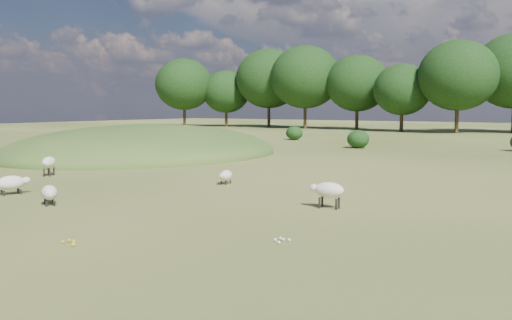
% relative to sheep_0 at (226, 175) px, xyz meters
% --- Properties ---
extents(ground, '(160.00, 160.00, 0.00)m').
position_rel_sheep_0_xyz_m(ground, '(-0.95, 16.66, -0.36)').
color(ground, '#394B17').
rests_on(ground, ground).
extents(mound, '(16.00, 20.00, 4.00)m').
position_rel_sheep_0_xyz_m(mound, '(-12.95, 8.66, -0.36)').
color(mound, '#33561E').
rests_on(mound, ground).
extents(treeline, '(96.28, 14.66, 11.70)m').
position_rel_sheep_0_xyz_m(treeline, '(-2.00, 52.10, 6.20)').
color(treeline, black).
rests_on(treeline, ground).
extents(shrubs, '(21.69, 8.19, 1.38)m').
position_rel_sheep_0_xyz_m(shrubs, '(-2.91, 24.74, 0.30)').
color(shrubs, black).
rests_on(shrubs, ground).
extents(sheep_0, '(0.63, 1.04, 0.58)m').
position_rel_sheep_0_xyz_m(sheep_0, '(0.00, 0.00, 0.00)').
color(sheep_0, beige).
rests_on(sheep_0, ground).
extents(sheep_1, '(0.77, 1.27, 0.70)m').
position_rel_sheep_0_xyz_m(sheep_1, '(-4.81, -6.48, 0.08)').
color(sheep_1, beige).
rests_on(sheep_1, ground).
extents(sheep_2, '(1.02, 1.23, 0.89)m').
position_rel_sheep_0_xyz_m(sheep_2, '(-8.43, -2.18, 0.25)').
color(sheep_2, beige).
rests_on(sheep_2, ground).
extents(sheep_3, '(1.13, 0.91, 0.65)m').
position_rel_sheep_0_xyz_m(sheep_3, '(-1.90, -7.09, 0.04)').
color(sheep_3, beige).
rests_on(sheep_3, ground).
extents(sheep_4, '(1.17, 0.59, 0.83)m').
position_rel_sheep_0_xyz_m(sheep_4, '(5.96, -2.72, 0.22)').
color(sheep_4, beige).
rests_on(sheep_4, ground).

